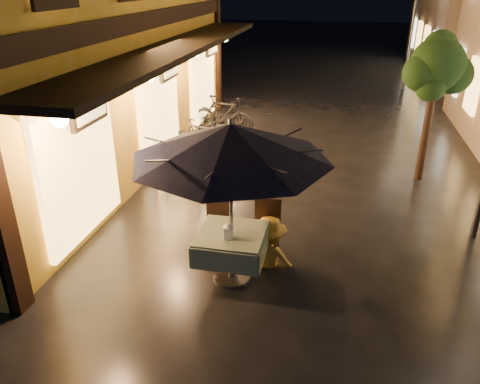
% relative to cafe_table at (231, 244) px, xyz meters
% --- Properties ---
extents(ground, '(90.00, 90.00, 0.00)m').
position_rel_cafe_table_xyz_m(ground, '(0.83, 0.07, -0.59)').
color(ground, black).
rests_on(ground, ground).
extents(street_tree, '(1.43, 1.20, 3.15)m').
position_rel_cafe_table_xyz_m(street_tree, '(3.24, 4.58, 1.83)').
color(street_tree, black).
rests_on(street_tree, ground).
extents(streetlamp_far, '(0.36, 0.36, 4.23)m').
position_rel_cafe_table_xyz_m(streetlamp_far, '(3.83, 14.07, 2.33)').
color(streetlamp_far, '#59595E').
rests_on(streetlamp_far, ground).
extents(cafe_table, '(0.99, 0.99, 0.78)m').
position_rel_cafe_table_xyz_m(cafe_table, '(0.00, 0.00, 0.00)').
color(cafe_table, '#59595E').
rests_on(cafe_table, ground).
extents(patio_umbrella, '(2.75, 2.75, 2.46)m').
position_rel_cafe_table_xyz_m(patio_umbrella, '(-0.00, 0.00, 1.56)').
color(patio_umbrella, '#59595E').
rests_on(patio_umbrella, ground).
extents(cafe_chair_left, '(0.42, 0.42, 0.97)m').
position_rel_cafe_table_xyz_m(cafe_chair_left, '(-0.40, 0.74, -0.05)').
color(cafe_chair_left, black).
rests_on(cafe_chair_left, ground).
extents(cafe_chair_right, '(0.42, 0.42, 0.97)m').
position_rel_cafe_table_xyz_m(cafe_chair_right, '(0.40, 0.74, -0.05)').
color(cafe_chair_right, black).
rests_on(cafe_chair_right, ground).
extents(table_lantern, '(0.16, 0.16, 0.25)m').
position_rel_cafe_table_xyz_m(table_lantern, '(0.00, -0.16, 0.33)').
color(table_lantern, white).
rests_on(table_lantern, cafe_table).
extents(person_orange, '(0.77, 0.65, 1.40)m').
position_rel_cafe_table_xyz_m(person_orange, '(-0.41, 0.53, 0.11)').
color(person_orange, red).
rests_on(person_orange, ground).
extents(person_yellow, '(0.98, 0.57, 1.51)m').
position_rel_cafe_table_xyz_m(person_yellow, '(0.47, 0.55, 0.17)').
color(person_yellow, yellow).
rests_on(person_yellow, ground).
extents(bicycle_0, '(1.88, 1.22, 0.93)m').
position_rel_cafe_table_xyz_m(bicycle_0, '(-1.91, 3.40, -0.12)').
color(bicycle_0, black).
rests_on(bicycle_0, ground).
extents(bicycle_1, '(1.63, 0.83, 0.94)m').
position_rel_cafe_table_xyz_m(bicycle_1, '(-1.95, 4.95, -0.12)').
color(bicycle_1, black).
rests_on(bicycle_1, ground).
extents(bicycle_2, '(1.60, 0.98, 0.80)m').
position_rel_cafe_table_xyz_m(bicycle_2, '(-1.47, 5.91, -0.19)').
color(bicycle_2, black).
rests_on(bicycle_2, ground).
extents(bicycle_3, '(1.92, 0.86, 1.11)m').
position_rel_cafe_table_xyz_m(bicycle_3, '(-1.81, 6.76, -0.03)').
color(bicycle_3, black).
rests_on(bicycle_3, ground).
extents(bicycle_4, '(1.99, 1.20, 0.99)m').
position_rel_cafe_table_xyz_m(bicycle_4, '(-1.90, 7.12, -0.09)').
color(bicycle_4, black).
rests_on(bicycle_4, ground).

